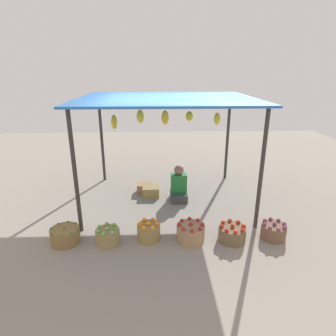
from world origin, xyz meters
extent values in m
plane|color=gray|center=(0.00, 0.00, 0.00)|extent=(14.00, 14.00, 0.00)
cylinder|color=#38332D|center=(-1.56, -1.22, 1.07)|extent=(0.07, 0.07, 2.14)
cylinder|color=#38332D|center=(1.56, -1.22, 1.07)|extent=(0.07, 0.07, 2.14)
cylinder|color=#38332D|center=(-1.56, 1.22, 1.07)|extent=(0.07, 0.07, 2.14)
cylinder|color=#38332D|center=(1.56, 1.22, 1.07)|extent=(0.07, 0.07, 2.14)
cube|color=#2E6CB9|center=(0.00, 0.00, 2.16)|extent=(3.43, 2.73, 0.04)
ellipsoid|color=gold|center=(-1.02, -0.17, 1.74)|extent=(0.12, 0.12, 0.28)
ellipsoid|color=yellow|center=(-0.56, 0.49, 1.74)|extent=(0.16, 0.16, 0.29)
ellipsoid|color=yellow|center=(-0.02, 0.32, 1.74)|extent=(0.16, 0.16, 0.30)
ellipsoid|color=yellow|center=(0.51, 0.49, 1.74)|extent=(0.15, 0.15, 0.21)
ellipsoid|color=yellow|center=(1.04, 0.13, 1.74)|extent=(0.13, 0.13, 0.25)
cube|color=#3B4143|center=(0.26, -0.04, 0.09)|extent=(0.36, 0.44, 0.18)
cube|color=#247532|center=(0.26, 0.01, 0.38)|extent=(0.34, 0.22, 0.40)
sphere|color=#8A5D51|center=(0.26, 0.01, 0.67)|extent=(0.21, 0.21, 0.21)
cylinder|color=olive|center=(-1.73, -1.58, 0.13)|extent=(0.47, 0.47, 0.26)
sphere|color=#3C8233|center=(-1.73, -1.58, 0.27)|extent=(0.04, 0.04, 0.04)
sphere|color=#3A7F28|center=(-1.51, -1.58, 0.27)|extent=(0.04, 0.04, 0.04)
sphere|color=#3F8829|center=(-1.58, -1.43, 0.27)|extent=(0.04, 0.04, 0.04)
sphere|color=#318D30|center=(-1.73, -1.37, 0.27)|extent=(0.04, 0.04, 0.04)
sphere|color=green|center=(-1.88, -1.43, 0.27)|extent=(0.04, 0.04, 0.04)
sphere|color=#418123|center=(-1.94, -1.58, 0.27)|extent=(0.04, 0.04, 0.04)
sphere|color=#3C8C27|center=(-1.88, -1.73, 0.27)|extent=(0.04, 0.04, 0.04)
sphere|color=#419134|center=(-1.73, -1.79, 0.27)|extent=(0.04, 0.04, 0.04)
sphere|color=#3C8523|center=(-1.58, -1.73, 0.27)|extent=(0.04, 0.04, 0.04)
cylinder|color=#987E4C|center=(-1.03, -1.62, 0.12)|extent=(0.39, 0.39, 0.24)
sphere|color=#72B050|center=(-1.03, -1.62, 0.27)|extent=(0.07, 0.07, 0.07)
sphere|color=#68B14E|center=(-0.87, -1.62, 0.26)|extent=(0.07, 0.07, 0.07)
sphere|color=#63AA3F|center=(-0.93, -1.50, 0.26)|extent=(0.07, 0.07, 0.07)
sphere|color=#67AA50|center=(-1.06, -1.47, 0.26)|extent=(0.07, 0.07, 0.07)
sphere|color=#70AF3D|center=(-1.16, -1.55, 0.26)|extent=(0.07, 0.07, 0.07)
sphere|color=#62B44B|center=(-1.16, -1.68, 0.26)|extent=(0.07, 0.07, 0.07)
sphere|color=#66AF43|center=(-1.06, -1.77, 0.26)|extent=(0.07, 0.07, 0.07)
sphere|color=#6AB751|center=(-0.93, -1.74, 0.26)|extent=(0.07, 0.07, 0.07)
cylinder|color=olive|center=(-0.36, -1.54, 0.14)|extent=(0.38, 0.38, 0.27)
sphere|color=orange|center=(-0.36, -1.54, 0.30)|extent=(0.08, 0.08, 0.08)
sphere|color=orange|center=(-0.21, -1.54, 0.30)|extent=(0.08, 0.08, 0.08)
sphere|color=orange|center=(-0.29, -1.41, 0.30)|extent=(0.08, 0.08, 0.08)
sphere|color=orange|center=(-0.43, -1.41, 0.30)|extent=(0.08, 0.08, 0.08)
sphere|color=orange|center=(-0.51, -1.54, 0.30)|extent=(0.08, 0.08, 0.08)
sphere|color=orange|center=(-0.43, -1.67, 0.30)|extent=(0.08, 0.08, 0.08)
sphere|color=orange|center=(-0.29, -1.67, 0.30)|extent=(0.08, 0.08, 0.08)
cylinder|color=#A48057|center=(0.34, -1.58, 0.13)|extent=(0.47, 0.47, 0.27)
sphere|color=#AA251C|center=(0.34, -1.58, 0.30)|extent=(0.07, 0.07, 0.07)
sphere|color=#B21F23|center=(0.53, -1.58, 0.29)|extent=(0.07, 0.07, 0.07)
sphere|color=#AD201A|center=(0.48, -1.45, 0.29)|extent=(0.07, 0.07, 0.07)
sphere|color=#B3201C|center=(0.34, -1.39, 0.29)|extent=(0.07, 0.07, 0.07)
sphere|color=red|center=(0.20, -1.45, 0.29)|extent=(0.07, 0.07, 0.07)
sphere|color=#AD251D|center=(0.15, -1.58, 0.29)|extent=(0.07, 0.07, 0.07)
sphere|color=#AA262A|center=(0.20, -1.72, 0.29)|extent=(0.07, 0.07, 0.07)
sphere|color=#AA231F|center=(0.34, -1.78, 0.29)|extent=(0.07, 0.07, 0.07)
sphere|color=#B31C2D|center=(0.48, -1.72, 0.29)|extent=(0.07, 0.07, 0.07)
cylinder|color=brown|center=(1.03, -1.62, 0.12)|extent=(0.45, 0.45, 0.24)
sphere|color=red|center=(1.03, -1.62, 0.27)|extent=(0.07, 0.07, 0.07)
sphere|color=red|center=(1.21, -1.62, 0.26)|extent=(0.07, 0.07, 0.07)
sphere|color=red|center=(1.16, -1.49, 0.26)|extent=(0.07, 0.07, 0.07)
sphere|color=red|center=(1.03, -1.43, 0.26)|extent=(0.07, 0.07, 0.07)
sphere|color=red|center=(0.90, -1.49, 0.26)|extent=(0.07, 0.07, 0.07)
sphere|color=red|center=(0.85, -1.62, 0.26)|extent=(0.07, 0.07, 0.07)
sphere|color=red|center=(0.90, -1.75, 0.26)|extent=(0.07, 0.07, 0.07)
sphere|color=red|center=(1.03, -1.80, 0.26)|extent=(0.07, 0.07, 0.07)
sphere|color=red|center=(1.16, -1.75, 0.26)|extent=(0.07, 0.07, 0.07)
cylinder|color=brown|center=(1.75, -1.57, 0.12)|extent=(0.42, 0.42, 0.24)
sphere|color=#7F366C|center=(1.75, -1.57, 0.27)|extent=(0.06, 0.06, 0.06)
sphere|color=#813873|center=(1.92, -1.57, 0.26)|extent=(0.06, 0.06, 0.06)
sphere|color=#85386F|center=(1.87, -1.45, 0.26)|extent=(0.06, 0.06, 0.06)
sphere|color=#853877|center=(1.75, -1.40, 0.26)|extent=(0.06, 0.06, 0.06)
sphere|color=#803167|center=(1.63, -1.45, 0.26)|extent=(0.06, 0.06, 0.06)
sphere|color=#85376F|center=(1.58, -1.57, 0.26)|extent=(0.06, 0.06, 0.06)
sphere|color=#823C74|center=(1.63, -1.69, 0.26)|extent=(0.06, 0.06, 0.06)
sphere|color=#893E73|center=(1.75, -1.74, 0.26)|extent=(0.06, 0.06, 0.06)
sphere|color=#7C3770|center=(1.87, -1.69, 0.26)|extent=(0.06, 0.06, 0.06)
cube|color=#9C8248|center=(-0.35, 0.20, 0.11)|extent=(0.37, 0.32, 0.21)
cube|color=#A37754|center=(-0.50, 0.39, 0.10)|extent=(0.34, 0.30, 0.21)
camera|label=1|loc=(-0.19, -5.67, 2.72)|focal=30.38mm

